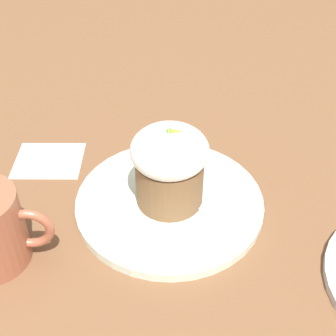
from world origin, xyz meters
name	(u,v)px	position (x,y,z in m)	size (l,w,h in m)	color
ground_plane	(169,206)	(0.00, 0.00, 0.00)	(4.00, 4.00, 0.00)	brown
dessert_plate	(169,202)	(0.00, 0.00, 0.01)	(0.26, 0.26, 0.01)	silver
carrot_cake	(168,164)	(0.00, 0.00, 0.07)	(0.10, 0.10, 0.12)	brown
spoon	(192,200)	(0.03, -0.01, 0.02)	(0.09, 0.12, 0.01)	#B7B7BC
paper_napkin	(49,160)	(-0.19, 0.11, 0.00)	(0.11, 0.09, 0.00)	white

